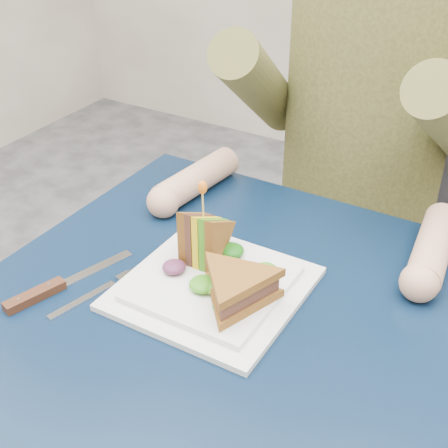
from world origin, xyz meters
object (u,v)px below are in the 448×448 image
Objects in this scene: table at (227,348)px; sandwich_upright at (204,239)px; chair at (365,216)px; plate at (213,286)px; diner at (369,78)px; knife at (47,290)px; sandwich_flat at (237,288)px; fork at (98,292)px.

table is 5.39× the size of sandwich_upright.
chair is 0.66m from plate.
plate is at bearing -45.69° from sandwich_upright.
knife is (-0.25, -0.65, -0.18)m from diner.
sandwich_flat is 0.91× the size of knife.
chair is at bearing 82.01° from sandwich_upright.
table is at bearing -32.24° from plate.
sandwich_upright is (-0.08, 0.07, 0.13)m from table.
table is at bearing 177.46° from sandwich_flat.
sandwich_flat is at bearing -88.26° from diner.
fork is at bearing -161.40° from sandwich_flat.
chair is 4.67× the size of sandwich_flat.
knife is (-0.25, -0.11, 0.09)m from table.
chair is at bearing 71.83° from knife.
sandwich_flat is (0.02, -0.66, 0.23)m from chair.
diner reaches higher than fork.
chair is 1.25× the size of diner.
sandwich_upright is at bearing -97.99° from chair.
sandwich_flat is 1.13× the size of fork.
knife is at bearing -156.64° from table.
table is at bearing -90.00° from diner.
sandwich_upright is at bearing -99.85° from diner.
sandwich_flat is 0.12m from sandwich_upright.
knife is at bearing -108.17° from chair.
sandwich_flat is (0.05, -0.02, 0.04)m from plate.
fork reaches higher than table.
table is 0.21m from fork.
sandwich_flat reaches higher than plate.
chair is (0.00, 0.66, -0.11)m from table.
chair is at bearing 90.00° from diner.
fork is at bearing -106.84° from diner.
sandwich_upright reaches higher than plate.
table is at bearing 20.33° from fork.
fork is at bearing 31.21° from knife.
chair reaches higher than knife.
diner is (-0.00, -0.11, 0.37)m from chair.
plate is (-0.04, 0.02, 0.09)m from table.
chair is 0.83m from knife.
sandwich_flat is (0.02, -0.54, -0.14)m from diner.
knife is (-0.21, -0.13, -0.00)m from plate.
sandwich_flat is at bearing 18.60° from fork.
fork is 0.08m from knife.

